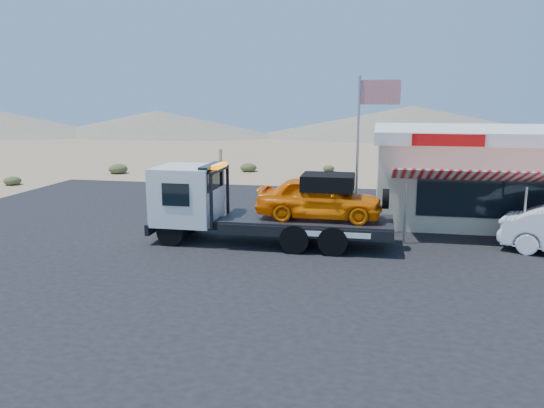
{
  "coord_description": "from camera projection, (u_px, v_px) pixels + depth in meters",
  "views": [
    {
      "loc": [
        5.39,
        -15.89,
        5.2
      ],
      "look_at": [
        1.82,
        2.26,
        1.5
      ],
      "focal_mm": 35.0,
      "sensor_mm": 36.0,
      "label": 1
    }
  ],
  "objects": [
    {
      "name": "asphalt_lot",
      "position": [
        280.0,
        239.0,
        19.84
      ],
      "size": [
        32.0,
        24.0,
        0.02
      ],
      "primitive_type": "cube",
      "color": "black",
      "rests_on": "ground"
    },
    {
      "name": "flagpole",
      "position": [
        364.0,
        137.0,
        19.99
      ],
      "size": [
        1.55,
        0.1,
        6.0
      ],
      "color": "#99999E",
      "rests_on": "asphalt_lot"
    },
    {
      "name": "ground",
      "position": [
        204.0,
        260.0,
        17.33
      ],
      "size": [
        120.0,
        120.0,
        0.0
      ],
      "primitive_type": "plane",
      "color": "#977756",
      "rests_on": "ground"
    },
    {
      "name": "desert_scrub",
      "position": [
        42.0,
        187.0,
        29.69
      ],
      "size": [
        27.43,
        32.47,
        0.71
      ],
      "color": "#3B4324",
      "rests_on": "ground"
    },
    {
      "name": "distant_hills",
      "position": [
        263.0,
        123.0,
        71.86
      ],
      "size": [
        126.0,
        48.0,
        4.2
      ],
      "color": "#726B59",
      "rests_on": "ground"
    },
    {
      "name": "jerky_store",
      "position": [
        492.0,
        172.0,
        23.59
      ],
      "size": [
        10.4,
        9.97,
        3.9
      ],
      "color": "beige",
      "rests_on": "asphalt_lot"
    },
    {
      "name": "tow_truck",
      "position": [
        264.0,
        202.0,
        19.04
      ],
      "size": [
        8.56,
        2.54,
        2.86
      ],
      "color": "black",
      "rests_on": "asphalt_lot"
    }
  ]
}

